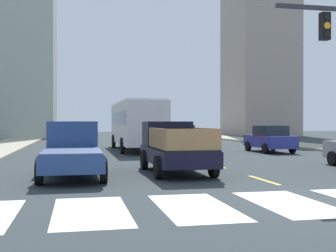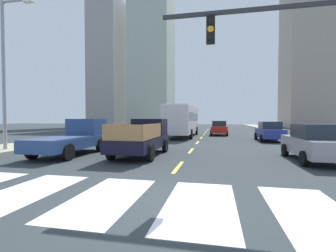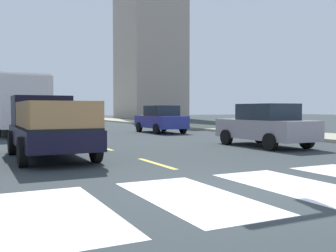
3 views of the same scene
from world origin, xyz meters
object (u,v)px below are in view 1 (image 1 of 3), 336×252
pickup_dark (72,150)px  city_bus (136,122)px  pickup_stakebed (174,148)px  sedan_near_left (181,136)px  sedan_near_right (270,139)px

pickup_dark → city_bus: city_bus is taller
pickup_stakebed → sedan_near_left: bearing=73.3°
sedan_near_left → pickup_dark: bearing=-117.5°
pickup_dark → pickup_stakebed: bearing=5.3°
pickup_stakebed → city_bus: size_ratio=0.48×
pickup_dark → sedan_near_right: size_ratio=1.18×
pickup_stakebed → pickup_dark: bearing=-174.1°
pickup_dark → sedan_near_left: size_ratio=1.18×
sedan_near_right → sedan_near_left: same height
city_bus → sedan_near_left: 5.17m
sedan_near_right → pickup_dark: bearing=-143.0°
city_bus → sedan_near_right: bearing=-24.7°
pickup_dark → city_bus: (4.15, 13.70, 1.03)m
pickup_stakebed → city_bus: 13.21m
pickup_dark → sedan_near_right: 16.06m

